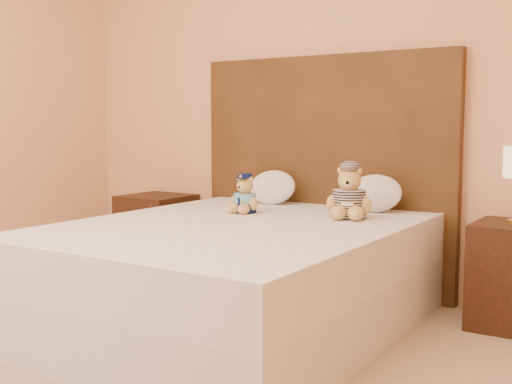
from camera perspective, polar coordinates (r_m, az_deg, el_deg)
bed at (r=3.38m, az=-1.87°, el=-7.44°), size 1.60×2.00×0.55m
headboard at (r=4.17m, az=6.03°, el=1.69°), size 1.75×0.08×1.50m
nightstand_left at (r=4.76m, az=-8.79°, el=-3.58°), size 0.45×0.45×0.55m
teddy_police at (r=3.73m, az=-1.00°, el=-0.13°), size 0.20×0.19×0.23m
teddy_prisoner at (r=3.53m, az=8.30°, el=-0.00°), size 0.32×0.31×0.29m
pillow_left at (r=4.16m, az=1.44°, el=0.57°), size 0.33×0.22×0.24m
pillow_right at (r=3.84m, az=10.46°, el=0.05°), size 0.34×0.22×0.24m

